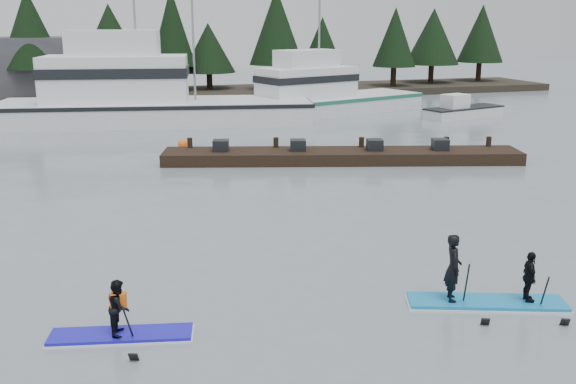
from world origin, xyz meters
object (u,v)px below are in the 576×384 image
object	(u,v)px
fishing_boat_medium	(322,105)
paddleboard_solo	(120,318)
fishing_boat_large	(146,110)
floating_dock	(342,156)
paddleboard_duo	(485,284)

from	to	relation	value
fishing_boat_medium	paddleboard_solo	size ratio (longest dim) A/B	5.16
fishing_boat_large	floating_dock	world-z (taller)	fishing_boat_large
paddleboard_solo	fishing_boat_medium	bearing A→B (deg)	75.04
paddleboard_duo	fishing_boat_large	bearing A→B (deg)	119.21
fishing_boat_medium	floating_dock	bearing A→B (deg)	-124.99
fishing_boat_medium	paddleboard_solo	world-z (taller)	fishing_boat_medium
fishing_boat_medium	paddleboard_solo	xyz separation A→B (m)	(-14.96, -29.74, -0.19)
fishing_boat_large	floating_dock	xyz separation A→B (m)	(7.58, -14.30, -0.55)
floating_dock	paddleboard_solo	xyz separation A→B (m)	(-10.47, -14.46, 0.15)
floating_dock	paddleboard_solo	bearing A→B (deg)	-110.51
fishing_boat_large	paddleboard_duo	xyz separation A→B (m)	(5.07, -29.54, -0.30)
floating_dock	paddleboard_solo	world-z (taller)	paddleboard_solo
paddleboard_duo	fishing_boat_medium	bearing A→B (deg)	96.54
fishing_boat_large	paddleboard_solo	distance (m)	28.90
fishing_boat_medium	floating_dock	size ratio (longest dim) A/B	0.94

